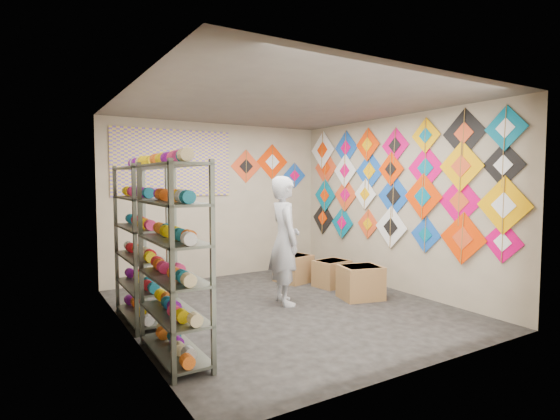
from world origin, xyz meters
TOP-DOWN VIEW (x-y plane):
  - ground at (0.00, 0.00)m, footprint 4.50×4.50m
  - room_walls at (0.00, 0.00)m, footprint 4.50×4.50m
  - shelf_rack_front at (-1.78, -0.85)m, footprint 0.40×1.10m
  - shelf_rack_back at (-1.78, 0.45)m, footprint 0.40×1.10m
  - string_spools at (-1.78, -0.20)m, footprint 0.12×2.36m
  - kite_wall_display at (1.98, -0.01)m, footprint 0.06×4.35m
  - back_wall_kites at (1.03, 2.24)m, footprint 1.61×0.02m
  - poster at (-0.80, 2.23)m, footprint 2.00×0.01m
  - shopkeeper at (0.11, 0.19)m, footprint 0.84×0.72m
  - carton_a at (1.18, -0.16)m, footprint 0.67×0.60m
  - carton_b at (1.28, 0.63)m, footprint 0.57×0.48m
  - carton_c at (0.92, 1.22)m, footprint 0.58×0.62m

SIDE VIEW (x-z plane):
  - ground at x=0.00m, z-range 0.00..0.00m
  - carton_b at x=1.28m, z-range 0.00..0.42m
  - carton_c at x=0.92m, z-range 0.00..0.46m
  - carton_a at x=1.18m, z-range 0.00..0.48m
  - shopkeeper at x=0.11m, z-range 0.00..1.77m
  - shelf_rack_front at x=-1.78m, z-range 0.00..1.90m
  - shelf_rack_back at x=-1.78m, z-range 0.00..1.90m
  - string_spools at x=-1.78m, z-range 0.99..1.11m
  - room_walls at x=0.00m, z-range -0.61..3.89m
  - kite_wall_display at x=1.98m, z-range 0.62..2.68m
  - back_wall_kites at x=1.03m, z-range 1.54..2.38m
  - poster at x=-0.80m, z-range 1.45..2.55m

